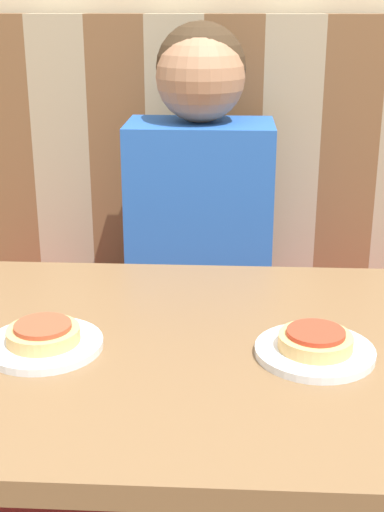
% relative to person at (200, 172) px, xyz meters
% --- Properties ---
extents(booth_seat, '(1.22, 0.55, 0.47)m').
position_rel_person_xyz_m(booth_seat, '(0.00, -0.00, -0.59)').
color(booth_seat, maroon).
rests_on(booth_seat, ground_plane).
extents(booth_backrest, '(1.22, 0.07, 0.71)m').
position_rel_person_xyz_m(booth_backrest, '(-0.00, 0.23, 0.00)').
color(booth_backrest, brown).
rests_on(booth_backrest, booth_seat).
extents(dining_table, '(0.82, 0.68, 0.72)m').
position_rel_person_xyz_m(dining_table, '(0.00, -0.70, -0.21)').
color(dining_table, brown).
rests_on(dining_table, ground_plane).
extents(person, '(0.34, 0.24, 0.70)m').
position_rel_person_xyz_m(person, '(0.00, 0.00, 0.00)').
color(person, '#2356B2').
rests_on(person, booth_seat).
extents(plate_left, '(0.18, 0.18, 0.01)m').
position_rel_person_xyz_m(plate_left, '(-0.20, -0.72, -0.10)').
color(plate_left, white).
rests_on(plate_left, dining_table).
extents(plate_right, '(0.18, 0.18, 0.01)m').
position_rel_person_xyz_m(plate_right, '(0.20, -0.72, -0.10)').
color(plate_right, white).
rests_on(plate_right, dining_table).
extents(pizza_left, '(0.11, 0.11, 0.03)m').
position_rel_person_xyz_m(pizza_left, '(-0.20, -0.72, -0.08)').
color(pizza_left, tan).
rests_on(pizza_left, plate_left).
extents(pizza_right, '(0.11, 0.11, 0.03)m').
position_rel_person_xyz_m(pizza_right, '(0.20, -0.72, -0.08)').
color(pizza_right, tan).
rests_on(pizza_right, plate_right).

